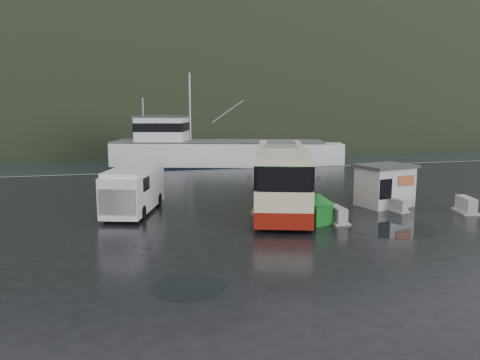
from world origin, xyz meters
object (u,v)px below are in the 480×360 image
object	(u,v)px
jersey_barrier_c	(465,212)
ticket_kiosk	(384,206)
coach_bus	(281,205)
jersey_barrier_b	(396,211)
waste_bin_right	(288,217)
fishing_trawler	(219,159)
dome_tent	(270,224)
white_van	(135,212)
jersey_barrier_a	(337,222)
waste_bin_left	(317,224)

from	to	relation	value
jersey_barrier_c	ticket_kiosk	bearing A→B (deg)	140.95
coach_bus	jersey_barrier_c	xyz separation A→B (m)	(9.41, -4.61, 0.00)
jersey_barrier_b	ticket_kiosk	bearing A→B (deg)	85.86
waste_bin_right	fishing_trawler	distance (m)	29.66
dome_tent	white_van	bearing A→B (deg)	144.24
jersey_barrier_a	jersey_barrier_b	bearing A→B (deg)	19.16
waste_bin_right	jersey_barrier_a	size ratio (longest dim) A/B	0.97
coach_bus	waste_bin_right	world-z (taller)	coach_bus
white_van	waste_bin_right	xyz separation A→B (m)	(7.98, -3.30, 0.00)
waste_bin_left	waste_bin_right	xyz separation A→B (m)	(-0.88, 1.91, 0.00)
jersey_barrier_b	fishing_trawler	size ratio (longest dim) A/B	0.05
jersey_barrier_a	fishing_trawler	world-z (taller)	fishing_trawler
waste_bin_left	fishing_trawler	world-z (taller)	fishing_trawler
dome_tent	jersey_barrier_b	bearing A→B (deg)	7.66
white_van	fishing_trawler	xyz separation A→B (m)	(10.59, 26.25, 0.00)
jersey_barrier_c	jersey_barrier_a	bearing A→B (deg)	-178.19
ticket_kiosk	jersey_barrier_c	world-z (taller)	ticket_kiosk
white_van	jersey_barrier_a	xyz separation A→B (m)	(9.97, -5.16, 0.00)
ticket_kiosk	fishing_trawler	distance (m)	28.62
waste_bin_left	jersey_barrier_c	xyz separation A→B (m)	(9.20, 0.30, 0.00)
white_van	ticket_kiosk	world-z (taller)	white_van
waste_bin_left	dome_tent	world-z (taller)	waste_bin_left
white_van	jersey_barrier_a	size ratio (longest dim) A/B	3.75
white_van	waste_bin_left	distance (m)	10.27
dome_tent	jersey_barrier_c	xyz separation A→B (m)	(11.57, -0.24, 0.00)
jersey_barrier_a	jersey_barrier_b	world-z (taller)	jersey_barrier_a
white_van	waste_bin_left	size ratio (longest dim) A/B	3.89
jersey_barrier_b	jersey_barrier_c	xyz separation A→B (m)	(3.57, -1.31, 0.00)
white_van	ticket_kiosk	size ratio (longest dim) A/B	1.94
coach_bus	ticket_kiosk	bearing A→B (deg)	1.85
jersey_barrier_b	white_van	bearing A→B (deg)	166.07
waste_bin_left	dome_tent	xyz separation A→B (m)	(-2.37, 0.54, 0.00)
jersey_barrier_a	jersey_barrier_c	world-z (taller)	jersey_barrier_c
dome_tent	jersey_barrier_a	size ratio (longest dim) A/B	1.52
coach_bus	waste_bin_right	size ratio (longest dim) A/B	8.32
ticket_kiosk	fishing_trawler	bearing A→B (deg)	85.80
waste_bin_left	jersey_barrier_c	world-z (taller)	waste_bin_left
waste_bin_right	jersey_barrier_a	world-z (taller)	waste_bin_right
waste_bin_left	dome_tent	distance (m)	2.43
waste_bin_right	fishing_trawler	world-z (taller)	fishing_trawler
ticket_kiosk	coach_bus	bearing A→B (deg)	150.92
coach_bus	white_van	distance (m)	8.65
coach_bus	jersey_barrier_b	distance (m)	6.70
waste_bin_right	jersey_barrier_b	distance (m)	6.51
white_van	waste_bin_left	bearing A→B (deg)	-12.08
waste_bin_right	jersey_barrier_b	bearing A→B (deg)	-2.60
fishing_trawler	waste_bin_right	bearing A→B (deg)	-77.24
waste_bin_right	jersey_barrier_c	world-z (taller)	waste_bin_right
jersey_barrier_b	fishing_trawler	world-z (taller)	fishing_trawler
jersey_barrier_b	coach_bus	bearing A→B (deg)	150.53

